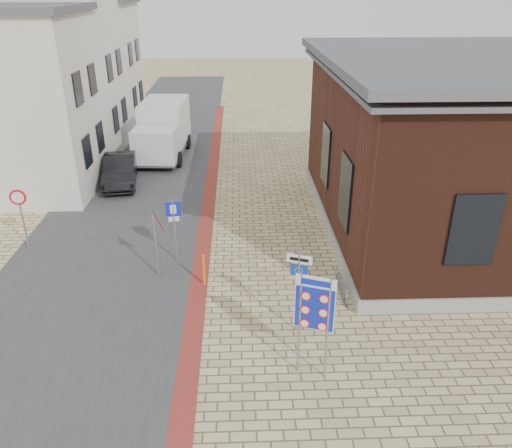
{
  "coord_description": "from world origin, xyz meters",
  "views": [
    {
      "loc": [
        -0.61,
        -11.37,
        9.03
      ],
      "look_at": [
        -0.08,
        2.86,
        2.2
      ],
      "focal_mm": 35.0,
      "sensor_mm": 36.0,
      "label": 1
    }
  ],
  "objects_px": {
    "essen_sign": "(299,278)",
    "sedan": "(120,170)",
    "parking_sign": "(174,220)",
    "bollard": "(204,270)",
    "box_truck": "(163,130)",
    "border_sign": "(315,306)"
  },
  "relations": [
    {
      "from": "parking_sign",
      "to": "bollard",
      "type": "xyz_separation_m",
      "value": [
        1.09,
        -1.7,
        -1.04
      ]
    },
    {
      "from": "essen_sign",
      "to": "sedan",
      "type": "bearing_deg",
      "value": 142.12
    },
    {
      "from": "sedan",
      "to": "box_truck",
      "type": "distance_m",
      "value": 4.71
    },
    {
      "from": "box_truck",
      "to": "essen_sign",
      "type": "height_order",
      "value": "box_truck"
    },
    {
      "from": "bollard",
      "to": "box_truck",
      "type": "bearing_deg",
      "value": 102.4
    },
    {
      "from": "border_sign",
      "to": "essen_sign",
      "type": "bearing_deg",
      "value": 115.6
    },
    {
      "from": "bollard",
      "to": "essen_sign",
      "type": "bearing_deg",
      "value": -41.76
    },
    {
      "from": "border_sign",
      "to": "parking_sign",
      "type": "bearing_deg",
      "value": 144.31
    },
    {
      "from": "sedan",
      "to": "bollard",
      "type": "xyz_separation_m",
      "value": [
        4.7,
        -9.66,
        -0.14
      ]
    },
    {
      "from": "essen_sign",
      "to": "parking_sign",
      "type": "distance_m",
      "value": 5.73
    },
    {
      "from": "box_truck",
      "to": "essen_sign",
      "type": "xyz_separation_m",
      "value": [
        5.88,
        -16.5,
        0.17
      ]
    },
    {
      "from": "parking_sign",
      "to": "bollard",
      "type": "distance_m",
      "value": 2.27
    },
    {
      "from": "box_truck",
      "to": "essen_sign",
      "type": "distance_m",
      "value": 17.51
    },
    {
      "from": "border_sign",
      "to": "box_truck",
      "type": "bearing_deg",
      "value": 128.52
    },
    {
      "from": "essen_sign",
      "to": "parking_sign",
      "type": "bearing_deg",
      "value": 153.26
    },
    {
      "from": "box_truck",
      "to": "parking_sign",
      "type": "bearing_deg",
      "value": -77.61
    },
    {
      "from": "sedan",
      "to": "border_sign",
      "type": "relative_size",
      "value": 1.49
    },
    {
      "from": "sedan",
      "to": "border_sign",
      "type": "distance_m",
      "value": 15.99
    },
    {
      "from": "essen_sign",
      "to": "bollard",
      "type": "xyz_separation_m",
      "value": [
        -2.8,
        2.5,
        -1.19
      ]
    },
    {
      "from": "border_sign",
      "to": "parking_sign",
      "type": "distance_m",
      "value": 7.26
    },
    {
      "from": "box_truck",
      "to": "border_sign",
      "type": "distance_m",
      "value": 19.28
    },
    {
      "from": "sedan",
      "to": "essen_sign",
      "type": "distance_m",
      "value": 14.32
    }
  ]
}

